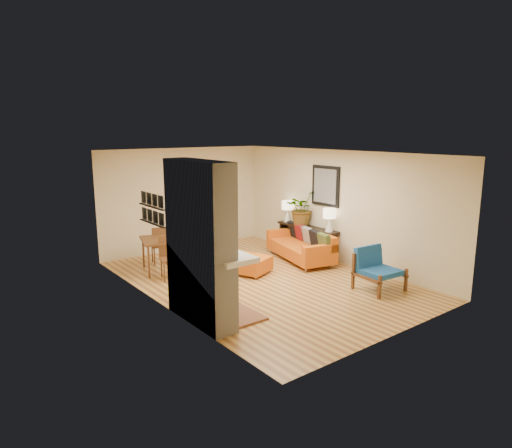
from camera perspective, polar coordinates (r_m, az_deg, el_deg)
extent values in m
plane|color=#D9A753|center=(9.50, 0.74, -7.00)|extent=(6.50, 6.50, 0.00)
plane|color=white|center=(9.01, 0.79, 8.86)|extent=(6.50, 6.50, 0.00)
plane|color=beige|center=(11.85, -9.05, 3.09)|extent=(4.50, 0.00, 4.50)
plane|color=beige|center=(6.98, 17.59, -3.37)|extent=(4.50, 0.00, 4.50)
plane|color=beige|center=(8.00, -11.99, -1.19)|extent=(0.00, 6.50, 6.50)
plane|color=beige|center=(10.69, 10.27, 2.12)|extent=(0.00, 6.50, 6.50)
cube|color=black|center=(11.98, -7.90, 2.01)|extent=(0.88, 0.06, 2.10)
cube|color=white|center=(11.74, -9.95, 1.75)|extent=(0.10, 0.08, 2.18)
cube|color=white|center=(12.22, -5.88, 2.25)|extent=(0.10, 0.08, 2.18)
cube|color=white|center=(11.84, -8.02, 7.17)|extent=(1.08, 0.08, 0.10)
cube|color=black|center=(10.87, 8.69, 4.73)|extent=(0.04, 0.85, 0.95)
cube|color=slate|center=(10.85, 8.60, 4.72)|extent=(0.01, 0.70, 0.80)
cube|color=black|center=(8.30, -12.83, 0.09)|extent=(0.06, 0.95, 0.02)
cube|color=black|center=(8.24, -12.92, 2.14)|extent=(0.06, 0.95, 0.02)
cube|color=white|center=(7.11, -7.14, 1.99)|extent=(0.42, 1.50, 1.48)
cube|color=white|center=(7.44, -6.88, -7.92)|extent=(0.42, 1.50, 1.12)
cube|color=white|center=(7.40, -5.33, -3.46)|extent=(0.60, 1.68, 0.08)
cube|color=black|center=(7.59, -5.46, -8.39)|extent=(0.03, 0.72, 0.78)
cube|color=brown|center=(7.89, -3.55, -10.89)|extent=(0.75, 1.30, 0.04)
cube|color=black|center=(7.68, -4.71, -8.98)|extent=(0.30, 0.36, 0.48)
cylinder|color=black|center=(7.54, -4.76, -5.86)|extent=(0.10, 0.10, 0.40)
cube|color=gold|center=(7.25, -5.59, 1.32)|extent=(0.04, 0.95, 0.95)
cube|color=silver|center=(7.26, -5.45, 1.34)|extent=(0.01, 0.82, 0.82)
cylinder|color=silver|center=(10.08, 6.28, -5.67)|extent=(0.05, 0.05, 0.09)
cylinder|color=silver|center=(10.41, 9.44, -5.19)|extent=(0.05, 0.05, 0.09)
cylinder|color=silver|center=(11.57, 1.96, -3.31)|extent=(0.05, 0.05, 0.09)
cylinder|color=silver|center=(11.86, 4.84, -2.97)|extent=(0.05, 0.05, 0.09)
cube|color=#C96112|center=(10.92, 5.52, -3.26)|extent=(1.30, 2.13, 0.28)
cube|color=#C96112|center=(11.00, 7.05, -1.53)|extent=(0.66, 1.97, 0.33)
cube|color=#C96112|center=(10.10, 8.04, -3.17)|extent=(0.86, 0.37, 0.19)
cube|color=#C96112|center=(11.64, 3.38, -1.09)|extent=(0.86, 0.37, 0.19)
cube|color=#485926|center=(10.30, 8.56, -2.25)|extent=(0.27, 0.41, 0.39)
cube|color=black|center=(10.61, 7.48, -1.80)|extent=(0.27, 0.41, 0.39)
cube|color=gray|center=(10.93, 6.46, -1.38)|extent=(0.27, 0.41, 0.39)
cube|color=maroon|center=(11.21, 5.62, -1.03)|extent=(0.27, 0.41, 0.39)
cube|color=black|center=(11.53, 4.71, -0.65)|extent=(0.27, 0.41, 0.39)
cylinder|color=silver|center=(9.54, -0.06, -6.75)|extent=(0.04, 0.04, 0.06)
cylinder|color=silver|center=(10.01, 1.66, -5.85)|extent=(0.04, 0.04, 0.06)
cylinder|color=silver|center=(9.83, -2.96, -6.19)|extent=(0.04, 0.04, 0.06)
cylinder|color=silver|center=(10.29, -1.15, -5.35)|extent=(0.04, 0.04, 0.06)
cube|color=#C96112|center=(9.86, -0.63, -5.03)|extent=(0.92, 0.92, 0.30)
cube|color=brown|center=(8.90, 13.59, -6.59)|extent=(0.11, 0.76, 0.05)
cube|color=brown|center=(8.71, 15.18, -7.64)|extent=(0.05, 0.05, 0.45)
cube|color=brown|center=(9.10, 12.07, -5.77)|extent=(0.05, 0.05, 0.71)
cube|color=brown|center=(9.42, 16.67, -5.72)|extent=(0.11, 0.76, 0.05)
cube|color=brown|center=(9.25, 18.23, -6.68)|extent=(0.05, 0.05, 0.45)
cube|color=brown|center=(9.62, 15.16, -4.97)|extent=(0.05, 0.05, 0.71)
cube|color=#1D6AB0|center=(9.14, 15.20, -5.78)|extent=(0.72, 0.68, 0.10)
cube|color=#1D6AB0|center=(9.26, 13.87, -3.90)|extent=(0.68, 0.22, 0.42)
cube|color=brown|center=(10.10, -12.18, -1.97)|extent=(0.91, 1.10, 0.04)
cylinder|color=brown|center=(9.76, -13.24, -4.69)|extent=(0.05, 0.05, 0.69)
cylinder|color=brown|center=(9.84, -10.16, -4.42)|extent=(0.05, 0.05, 0.69)
cylinder|color=brown|center=(10.54, -13.90, -3.50)|extent=(0.05, 0.05, 0.69)
cylinder|color=brown|center=(10.62, -11.04, -3.26)|extent=(0.05, 0.05, 0.69)
cube|color=brown|center=(9.60, -10.65, -4.33)|extent=(0.50, 0.50, 0.04)
cube|color=brown|center=(9.72, -10.92, -2.68)|extent=(0.40, 0.15, 0.44)
cylinder|color=brown|center=(9.48, -11.38, -5.94)|extent=(0.04, 0.04, 0.42)
cylinder|color=brown|center=(9.54, -9.46, -5.76)|extent=(0.04, 0.04, 0.42)
cylinder|color=brown|center=(9.79, -11.72, -5.39)|extent=(0.04, 0.04, 0.42)
cylinder|color=brown|center=(9.84, -9.86, -5.22)|extent=(0.04, 0.04, 0.42)
cube|color=brown|center=(10.78, -11.91, -2.60)|extent=(0.50, 0.50, 0.04)
cube|color=brown|center=(10.54, -11.79, -1.59)|extent=(0.40, 0.15, 0.44)
cylinder|color=brown|center=(10.66, -12.57, -4.02)|extent=(0.04, 0.04, 0.42)
cylinder|color=brown|center=(10.71, -10.86, -3.87)|extent=(0.04, 0.04, 0.42)
cylinder|color=brown|center=(10.97, -12.84, -3.58)|extent=(0.04, 0.04, 0.42)
cylinder|color=brown|center=(11.02, -11.17, -3.44)|extent=(0.04, 0.04, 0.42)
cube|color=black|center=(11.24, 6.41, -0.41)|extent=(0.34, 1.85, 0.05)
cube|color=black|center=(10.74, 9.52, -3.05)|extent=(0.30, 0.04, 0.68)
cube|color=black|center=(11.93, 3.54, -1.42)|extent=(0.30, 0.04, 0.68)
cone|color=white|center=(10.70, 9.13, -0.14)|extent=(0.18, 0.18, 0.30)
cylinder|color=white|center=(10.67, 9.16, 0.80)|extent=(0.03, 0.03, 0.06)
cylinder|color=#FFEABF|center=(10.65, 9.18, 1.33)|extent=(0.30, 0.30, 0.22)
cone|color=white|center=(11.73, 3.93, 1.02)|extent=(0.18, 0.18, 0.30)
cylinder|color=white|center=(11.70, 3.95, 1.89)|extent=(0.03, 0.03, 0.06)
cylinder|color=#FFEABF|center=(11.68, 3.95, 2.37)|extent=(0.30, 0.30, 0.22)
imported|color=#1E5919|center=(11.29, 5.70, 2.01)|extent=(0.97, 0.91, 0.86)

